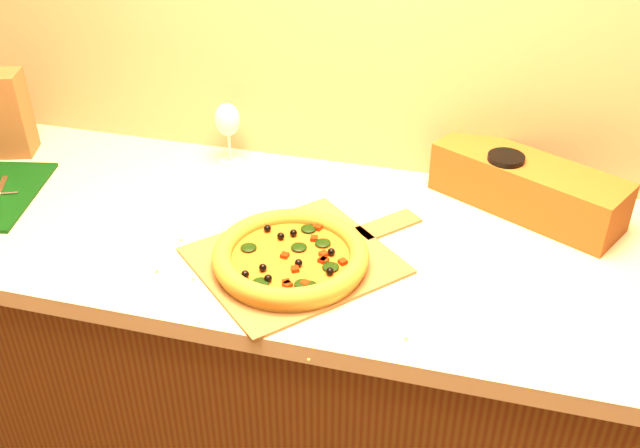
{
  "coord_description": "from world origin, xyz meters",
  "views": [
    {
      "loc": [
        0.28,
        0.21,
        1.75
      ],
      "look_at": [
        -0.03,
        1.38,
        0.96
      ],
      "focal_mm": 40.0,
      "sensor_mm": 36.0,
      "label": 1
    }
  ],
  "objects_px": {
    "pizza": "(291,256)",
    "pizza_peel": "(300,258)",
    "dark_jar": "(503,181)",
    "wine_glass": "(228,121)"
  },
  "relations": [
    {
      "from": "pizza_peel",
      "to": "dark_jar",
      "type": "bearing_deg",
      "value": 81.89
    },
    {
      "from": "pizza",
      "to": "pizza_peel",
      "type": "bearing_deg",
      "value": 72.26
    },
    {
      "from": "pizza_peel",
      "to": "wine_glass",
      "type": "relative_size",
      "value": 3.17
    },
    {
      "from": "wine_glass",
      "to": "pizza_peel",
      "type": "bearing_deg",
      "value": -51.29
    },
    {
      "from": "pizza",
      "to": "dark_jar",
      "type": "relative_size",
      "value": 2.41
    },
    {
      "from": "dark_jar",
      "to": "pizza",
      "type": "bearing_deg",
      "value": -138.33
    },
    {
      "from": "pizza_peel",
      "to": "pizza",
      "type": "distance_m",
      "value": 0.04
    },
    {
      "from": "pizza",
      "to": "wine_glass",
      "type": "xyz_separation_m",
      "value": [
        -0.28,
        0.39,
        0.08
      ]
    },
    {
      "from": "wine_glass",
      "to": "pizza",
      "type": "bearing_deg",
      "value": -54.56
    },
    {
      "from": "pizza_peel",
      "to": "wine_glass",
      "type": "bearing_deg",
      "value": 170.88
    }
  ]
}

